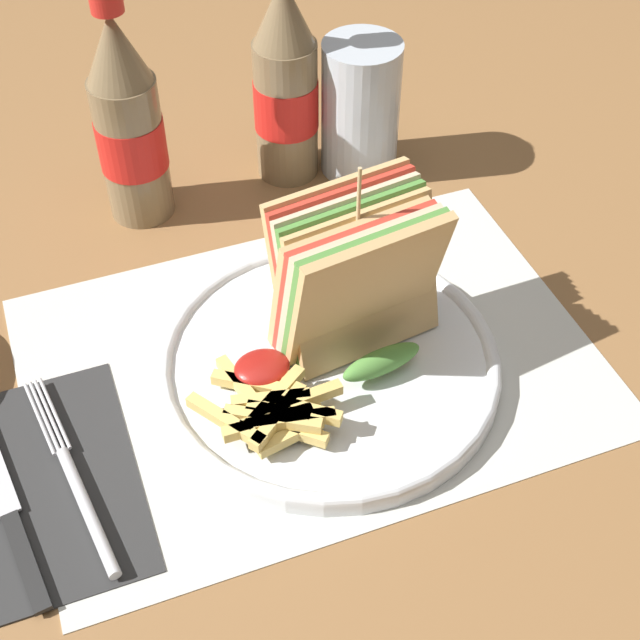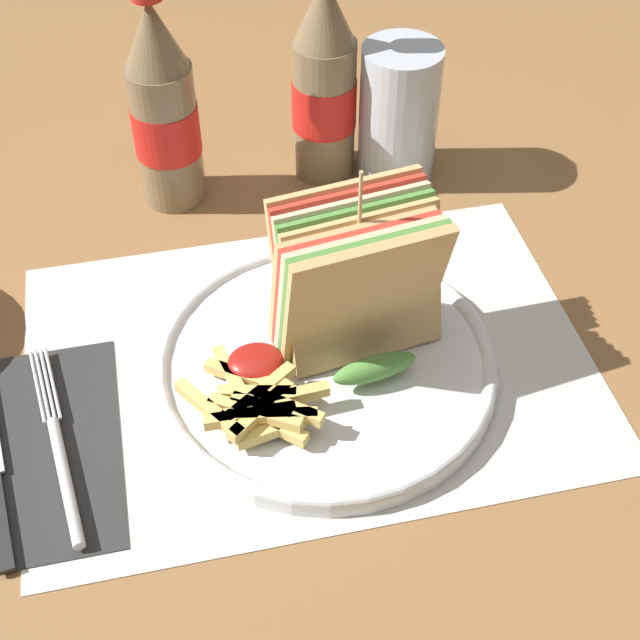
% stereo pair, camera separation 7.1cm
% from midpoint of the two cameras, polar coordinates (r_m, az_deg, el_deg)
% --- Properties ---
extents(ground_plane, '(4.00, 4.00, 0.00)m').
position_cam_midpoint_polar(ground_plane, '(0.71, -2.71, -4.40)').
color(ground_plane, olive).
extents(placemat, '(0.46, 0.32, 0.00)m').
position_cam_midpoint_polar(placemat, '(0.73, -3.57, -2.91)').
color(placemat, silver).
rests_on(placemat, ground_plane).
extents(plate_main, '(0.28, 0.28, 0.02)m').
position_cam_midpoint_polar(plate_main, '(0.72, -2.26, -2.88)').
color(plate_main, white).
rests_on(plate_main, ground_plane).
extents(club_sandwich, '(0.14, 0.11, 0.17)m').
position_cam_midpoint_polar(club_sandwich, '(0.68, -0.61, 2.51)').
color(club_sandwich, tan).
rests_on(club_sandwich, plate_main).
extents(fries_pile, '(0.11, 0.11, 0.02)m').
position_cam_midpoint_polar(fries_pile, '(0.66, -6.04, -5.87)').
color(fries_pile, '#E5C166').
rests_on(fries_pile, plate_main).
extents(ketchup_blob, '(0.04, 0.04, 0.02)m').
position_cam_midpoint_polar(ketchup_blob, '(0.69, -6.67, -3.22)').
color(ketchup_blob, maroon).
rests_on(ketchup_blob, plate_main).
extents(napkin, '(0.14, 0.20, 0.00)m').
position_cam_midpoint_polar(napkin, '(0.70, -20.46, -10.07)').
color(napkin, '#2D2D2D').
rests_on(napkin, ground_plane).
extents(fork, '(0.04, 0.19, 0.01)m').
position_cam_midpoint_polar(fork, '(0.68, -18.16, -10.44)').
color(fork, silver).
rests_on(fork, napkin).
extents(knife, '(0.04, 0.21, 0.00)m').
position_cam_midpoint_polar(knife, '(0.70, -22.49, -10.51)').
color(knife, black).
rests_on(knife, napkin).
extents(coke_bottle_near, '(0.06, 0.06, 0.23)m').
position_cam_midpoint_polar(coke_bottle_near, '(0.84, -14.59, 11.95)').
color(coke_bottle_near, '#7A6647').
rests_on(coke_bottle_near, ground_plane).
extents(coke_bottle_far, '(0.06, 0.06, 0.23)m').
position_cam_midpoint_polar(coke_bottle_far, '(0.87, -4.62, 14.63)').
color(coke_bottle_far, '#7A6647').
rests_on(coke_bottle_far, ground_plane).
extents(glass_near, '(0.08, 0.08, 0.14)m').
position_cam_midpoint_polar(glass_near, '(0.90, 0.28, 12.83)').
color(glass_near, silver).
rests_on(glass_near, ground_plane).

